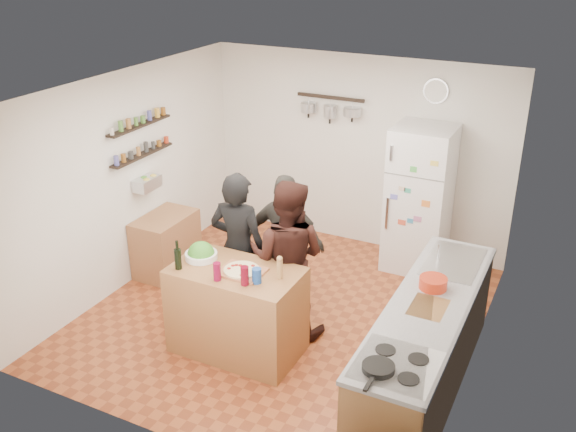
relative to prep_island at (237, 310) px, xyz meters
The scene contains 26 objects.
room_shell 1.41m from the prep_island, 83.68° to the left, with size 4.20×4.20×4.20m.
prep_island is the anchor object (origin of this frame).
pizza_board 0.47m from the prep_island, 14.04° to the right, with size 0.42×0.34×0.02m, color #9B5938.
pizza 0.49m from the prep_island, 14.04° to the right, with size 0.34×0.34×0.02m, color beige.
salad_bowl 0.64m from the prep_island, behind, with size 0.32×0.32×0.06m, color silver.
wine_bottle 0.78m from the prep_island, 156.25° to the right, with size 0.07×0.07×0.21m, color black.
wine_glass_near 0.60m from the prep_island, 101.77° to the right, with size 0.07×0.07×0.18m, color maroon.
wine_glass_far 0.62m from the prep_island, 42.27° to the right, with size 0.08×0.08×0.18m, color #580717.
pepper_mill 0.71m from the prep_island, ahead, with size 0.06×0.06×0.18m, color #A07543.
salt_canister 0.62m from the prep_island, 21.80° to the right, with size 0.09×0.09×0.14m, color navy.
person_left 0.70m from the prep_island, 117.94° to the left, with size 0.61×0.40×1.68m, color black.
person_center 0.72m from the prep_island, 62.65° to the left, with size 0.82×0.64×1.68m, color black.
person_back 1.07m from the prep_island, 88.66° to the left, with size 0.90×0.37×1.53m, color #2B2A26.
counter_run 1.84m from the prep_island, ahead, with size 0.63×2.63×0.90m, color #9E7042.
stove_top 2.02m from the prep_island, 21.78° to the right, with size 0.60×0.62×0.02m, color white.
skillet 1.99m from the prep_island, 26.39° to the right, with size 0.24×0.24×0.05m, color black.
sink 2.17m from the prep_island, 30.33° to the left, with size 0.50×0.80×0.03m, color silver.
cutting_board 1.89m from the prep_island, ahead, with size 0.30×0.40×0.02m, color olive.
red_bowl 1.91m from the prep_island, 15.27° to the left, with size 0.25×0.25×0.11m, color #AE2A13.
fridge 2.78m from the prep_island, 66.83° to the left, with size 0.70×0.68×1.80m, color white.
wall_clock 3.49m from the prep_island, 69.28° to the left, with size 0.30×0.30×0.03m, color silver.
spice_shelf_lower 2.30m from the prep_island, 151.72° to the left, with size 0.12×1.00×0.03m, color black.
spice_shelf_upper 2.48m from the prep_island, 151.72° to the left, with size 0.12×1.00×0.03m, color black.
produce_basket 2.14m from the prep_island, 151.31° to the left, with size 0.18×0.35×0.14m, color silver.
side_table 1.91m from the prep_island, 147.59° to the left, with size 0.50×0.80×0.73m, color #A87346.
pot_rack 3.16m from the prep_island, 94.58° to the left, with size 0.90×0.04×0.04m, color black.
Camera 1 is at (2.71, -5.35, 3.88)m, focal length 40.00 mm.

